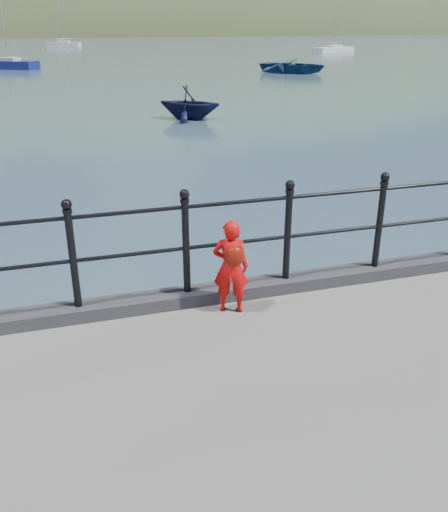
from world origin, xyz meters
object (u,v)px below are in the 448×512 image
object	(u,v)px
railing	(238,230)
sailboat_port	(10,65)
sailboat_deep	(64,45)
launch_blue	(293,66)
child	(231,266)
sailboat_far	(333,50)
launch_navy	(189,103)

from	to	relation	value
railing	sailboat_port	size ratio (longest dim) A/B	2.34
railing	sailboat_deep	distance (m)	95.01
launch_blue	sailboat_deep	distance (m)	59.09
child	sailboat_far	xyz separation A→B (m)	(35.62, 66.70, -1.19)
railing	child	bearing A→B (deg)	-120.28
railing	launch_navy	xyz separation A→B (m)	(3.73, 18.22, -1.11)
child	launch_navy	bearing A→B (deg)	-80.96
launch_blue	launch_navy	bearing A→B (deg)	-167.64
launch_navy	sailboat_deep	distance (m)	76.84
sailboat_far	sailboat_port	bearing A→B (deg)	177.53
railing	launch_navy	bearing A→B (deg)	78.44
railing	sailboat_far	size ratio (longest dim) A/B	1.85
launch_navy	railing	bearing A→B (deg)	-156.71
launch_navy	sailboat_far	distance (m)	57.67
child	sailboat_deep	xyz separation A→B (m)	(0.63, 95.30, -1.20)
sailboat_deep	sailboat_far	bearing A→B (deg)	-16.44
sailboat_port	sailboat_far	bearing A→B (deg)	56.74
launch_navy	sailboat_far	world-z (taller)	sailboat_far
child	launch_blue	bearing A→B (deg)	-93.38
sailboat_deep	child	bearing A→B (deg)	-67.56
child	sailboat_port	world-z (taller)	sailboat_port
sailboat_port	sailboat_far	xyz separation A→B (m)	(40.92, 16.80, 0.00)
launch_blue	launch_navy	world-z (taller)	launch_navy
child	sailboat_port	xyz separation A→B (m)	(-5.30, 49.90, -1.20)
railing	launch_blue	distance (m)	42.11
child	launch_blue	distance (m)	42.45
sailboat_port	sailboat_far	distance (m)	44.24
launch_blue	sailboat_deep	size ratio (longest dim) A/B	0.69
railing	child	size ratio (longest dim) A/B	17.11
railing	launch_navy	world-z (taller)	railing
launch_navy	sailboat_far	bearing A→B (deg)	1.49
child	sailboat_deep	world-z (taller)	sailboat_deep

